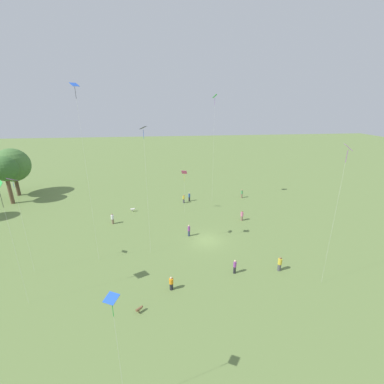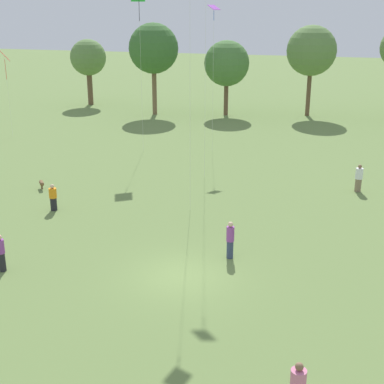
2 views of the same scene
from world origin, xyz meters
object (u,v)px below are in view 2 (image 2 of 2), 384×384
at_px(person_0, 230,240).
at_px(kite_5, 139,1).
at_px(person_7, 1,253).
at_px(person_2, 359,178).
at_px(kite_7, 214,15).
at_px(dog_0, 42,183).
at_px(kite_2, 4,57).
at_px(person_5, 53,198).

bearing_deg(person_0, kite_5, -116.50).
bearing_deg(person_7, person_2, -131.38).
distance_m(person_2, kite_7, 16.67).
bearing_deg(dog_0, person_0, 116.49).
relative_size(person_2, kite_2, 0.23).
xyz_separation_m(person_5, dog_0, (-2.75, 3.11, -0.37)).
distance_m(kite_2, kite_5, 14.52).
bearing_deg(person_7, kite_7, -96.77).
xyz_separation_m(person_5, kite_5, (-0.22, 14.07, 10.84)).
xyz_separation_m(kite_2, kite_5, (13.67, -1.80, 4.55)).
bearing_deg(kite_7, person_2, -49.77).
relative_size(person_2, person_5, 1.13).
height_order(person_0, kite_7, kite_7).
bearing_deg(kite_5, person_2, 171.27).
bearing_deg(kite_2, person_5, -132.22).
bearing_deg(person_2, person_5, -167.87).
distance_m(person_0, person_5, 11.56).
distance_m(person_0, kite_2, 31.99).
xyz_separation_m(kite_5, kite_7, (5.33, 1.77, -1.03)).
distance_m(person_5, kite_7, 19.32).
bearing_deg(person_0, kite_2, -97.17).
bearing_deg(dog_0, person_2, 156.65).
height_order(person_0, person_7, person_0).
distance_m(kite_5, dog_0, 15.88).
bearing_deg(person_2, kite_5, 146.91).
xyz_separation_m(person_5, kite_7, (5.11, 15.84, 9.81)).
relative_size(kite_2, kite_7, 0.68).
bearing_deg(kite_7, kite_2, 161.71).
distance_m(person_5, dog_0, 4.17).
relative_size(kite_5, kite_7, 1.10).
xyz_separation_m(person_0, dog_0, (-13.90, 6.18, -0.51)).
bearing_deg(person_7, kite_5, -83.23).
relative_size(person_2, kite_7, 0.16).
xyz_separation_m(person_2, kite_5, (-16.87, 5.32, 10.74)).
relative_size(person_5, kite_2, 0.20).
relative_size(person_7, kite_7, 0.15).
distance_m(person_2, dog_0, 20.21).
xyz_separation_m(person_0, kite_2, (-25.04, 18.94, 6.14)).
bearing_deg(person_0, person_7, -35.29).
relative_size(person_2, kite_5, 0.14).
bearing_deg(kite_7, kite_5, -179.80).
bearing_deg(person_5, kite_7, -158.50).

